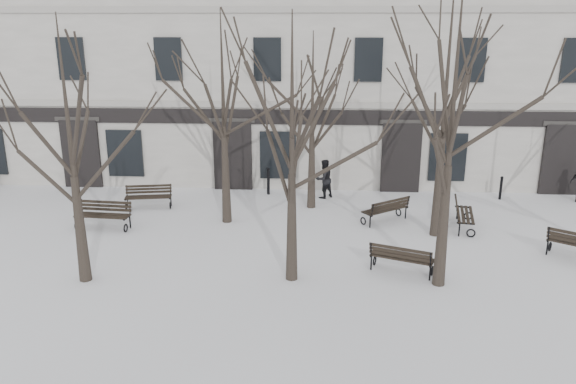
# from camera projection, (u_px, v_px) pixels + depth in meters

# --- Properties ---
(ground) EXTENTS (100.00, 100.00, 0.00)m
(ground) POSITION_uv_depth(u_px,v_px,m) (314.00, 268.00, 16.18)
(ground) COLOR white
(ground) RESTS_ON ground
(building) EXTENTS (40.40, 10.20, 11.40)m
(building) POSITION_uv_depth(u_px,v_px,m) (318.00, 51.00, 26.98)
(building) COLOR beige
(building) RESTS_ON ground
(tree_0) EXTENTS (4.93, 4.93, 7.05)m
(tree_0) POSITION_uv_depth(u_px,v_px,m) (68.00, 121.00, 14.18)
(tree_0) COLOR black
(tree_0) RESTS_ON ground
(tree_1) EXTENTS (4.98, 4.98, 7.11)m
(tree_1) POSITION_uv_depth(u_px,v_px,m) (292.00, 119.00, 14.25)
(tree_1) COLOR black
(tree_1) RESTS_ON ground
(tree_2) EXTENTS (5.51, 5.51, 7.88)m
(tree_2) POSITION_uv_depth(u_px,v_px,m) (454.00, 102.00, 13.78)
(tree_2) COLOR black
(tree_2) RESTS_ON ground
(tree_4) EXTENTS (5.09, 5.09, 7.27)m
(tree_4) POSITION_uv_depth(u_px,v_px,m) (223.00, 93.00, 18.69)
(tree_4) COLOR black
(tree_4) RESTS_ON ground
(tree_5) EXTENTS (4.58, 4.58, 6.54)m
(tree_5) POSITION_uv_depth(u_px,v_px,m) (312.00, 100.00, 20.39)
(tree_5) COLOR black
(tree_5) RESTS_ON ground
(tree_6) EXTENTS (5.82, 5.82, 8.32)m
(tree_6) POSITION_uv_depth(u_px,v_px,m) (447.00, 77.00, 17.24)
(tree_6) COLOR black
(tree_6) RESTS_ON ground
(bench_0) EXTENTS (1.92, 0.84, 0.94)m
(bench_0) POSITION_uv_depth(u_px,v_px,m) (103.00, 214.00, 19.21)
(bench_0) COLOR black
(bench_0) RESTS_ON ground
(bench_1) EXTENTS (1.84, 1.23, 0.89)m
(bench_1) POSITION_uv_depth(u_px,v_px,m) (401.00, 258.00, 15.72)
(bench_1) COLOR black
(bench_1) RESTS_ON ground
(bench_3) EXTENTS (1.80, 0.91, 0.87)m
(bench_3) POSITION_uv_depth(u_px,v_px,m) (148.00, 196.00, 21.37)
(bench_3) COLOR black
(bench_3) RESTS_ON ground
(bench_4) EXTENTS (1.79, 1.56, 0.90)m
(bench_4) POSITION_uv_depth(u_px,v_px,m) (386.00, 209.00, 19.80)
(bench_4) COLOR black
(bench_4) RESTS_ON ground
(bench_5) EXTENTS (1.02, 1.96, 0.95)m
(bench_5) POSITION_uv_depth(u_px,v_px,m) (463.00, 213.00, 19.26)
(bench_5) COLOR black
(bench_5) RESTS_ON ground
(bollard_a) EXTENTS (0.15, 0.15, 1.13)m
(bollard_a) POSITION_uv_depth(u_px,v_px,m) (268.00, 180.00, 23.02)
(bollard_a) COLOR black
(bollard_a) RESTS_ON ground
(bollard_b) EXTENTS (0.12, 0.12, 0.96)m
(bollard_b) POSITION_uv_depth(u_px,v_px,m) (501.00, 187.00, 22.38)
(bollard_b) COLOR black
(bollard_b) RESTS_ON ground
(pedestrian_b) EXTENTS (0.97, 0.94, 1.57)m
(pedestrian_b) POSITION_uv_depth(u_px,v_px,m) (324.00, 198.00, 22.75)
(pedestrian_b) COLOR black
(pedestrian_b) RESTS_ON ground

